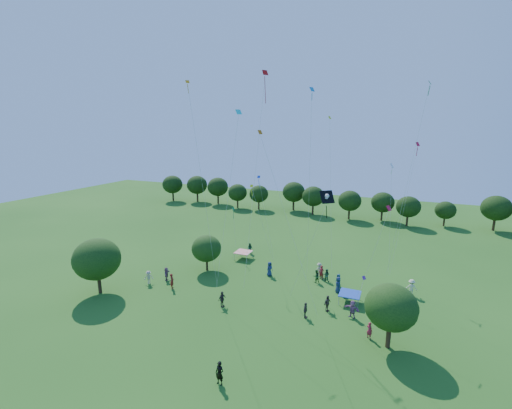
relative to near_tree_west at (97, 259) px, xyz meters
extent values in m
plane|color=#2C631D|center=(17.56, -9.09, -4.13)|extent=(160.00, 160.00, 0.00)
cylinder|color=#422B19|center=(0.00, 0.00, -3.17)|extent=(0.39, 0.39, 1.91)
ellipsoid|color=#1F4212|center=(0.00, 0.00, 0.01)|extent=(5.23, 5.23, 4.71)
cylinder|color=#422B19|center=(8.11, 10.39, -3.42)|extent=(0.29, 0.29, 1.42)
ellipsoid|color=#1F4212|center=(8.11, 10.39, -1.04)|extent=(3.92, 3.92, 3.53)
cylinder|color=#422B19|center=(31.16, 2.18, -3.16)|extent=(0.40, 0.40, 1.95)
ellipsoid|color=#1F4212|center=(31.16, 2.18, -0.32)|extent=(4.39, 4.39, 3.95)
cylinder|color=#422B19|center=(-23.57, 46.17, -3.05)|extent=(0.44, 0.44, 2.15)
ellipsoid|color=#18330E|center=(-23.57, 46.17, 0.22)|extent=(5.17, 5.17, 4.65)
cylinder|color=#422B19|center=(-17.10, 47.81, -3.04)|extent=(0.45, 0.45, 2.17)
ellipsoid|color=#18330E|center=(-17.10, 47.81, 0.26)|extent=(5.22, 5.22, 4.70)
cylinder|color=#422B19|center=(-10.80, 47.47, -3.05)|extent=(0.44, 0.44, 2.15)
ellipsoid|color=#18330E|center=(-10.80, 47.47, 0.22)|extent=(5.17, 5.17, 4.65)
cylinder|color=#422B19|center=(-4.22, 45.19, -3.20)|extent=(0.38, 0.38, 1.87)
ellipsoid|color=#18330E|center=(-4.22, 45.19, -0.36)|extent=(4.48, 4.48, 4.03)
cylinder|color=#422B19|center=(1.00, 45.80, -3.21)|extent=(0.38, 0.38, 1.84)
ellipsoid|color=#18330E|center=(1.00, 45.80, -0.41)|extent=(4.42, 4.42, 3.98)
cylinder|color=#422B19|center=(8.73, 48.20, -3.06)|extent=(0.44, 0.44, 2.14)
ellipsoid|color=#18330E|center=(8.73, 48.20, 0.20)|extent=(5.14, 5.14, 4.63)
cylinder|color=#422B19|center=(13.83, 46.02, -3.12)|extent=(0.42, 0.42, 2.03)
ellipsoid|color=#18330E|center=(13.83, 46.02, -0.04)|extent=(4.86, 4.86, 4.37)
cylinder|color=#422B19|center=(21.80, 44.91, -3.15)|extent=(0.40, 0.40, 1.96)
ellipsoid|color=#18330E|center=(21.80, 44.91, -0.17)|extent=(4.71, 4.71, 4.24)
cylinder|color=#422B19|center=(28.18, 46.44, -3.17)|extent=(0.39, 0.39, 1.91)
ellipsoid|color=#18330E|center=(28.18, 46.44, -0.26)|extent=(4.59, 4.59, 4.13)
cylinder|color=#422B19|center=(32.98, 44.26, -3.19)|extent=(0.39, 0.39, 1.89)
ellipsoid|color=#18330E|center=(32.98, 44.26, -0.31)|extent=(4.54, 4.54, 4.08)
cylinder|color=#422B19|center=(39.64, 46.80, -3.34)|extent=(0.33, 0.33, 1.58)
ellipsoid|color=#18330E|center=(39.64, 46.80, -0.94)|extent=(3.80, 3.80, 3.42)
cylinder|color=#422B19|center=(47.83, 47.04, -3.06)|extent=(0.44, 0.44, 2.13)
ellipsoid|color=#18330E|center=(47.83, 47.04, 0.18)|extent=(5.12, 5.12, 4.61)
cube|color=red|center=(10.84, 16.04, -3.08)|extent=(2.20, 2.20, 0.08)
cylinder|color=#999999|center=(9.84, 15.04, -3.58)|extent=(0.05, 0.05, 1.10)
cylinder|color=#999999|center=(11.84, 15.04, -3.58)|extent=(0.05, 0.05, 1.10)
cylinder|color=#999999|center=(9.84, 17.04, -3.58)|extent=(0.05, 0.05, 1.10)
cylinder|color=#999999|center=(11.84, 17.04, -3.58)|extent=(0.05, 0.05, 1.10)
cube|color=#193FA8|center=(26.99, 8.88, -3.08)|extent=(2.20, 2.20, 0.08)
cylinder|color=#999999|center=(25.99, 7.88, -3.58)|extent=(0.05, 0.05, 1.10)
cylinder|color=#999999|center=(27.99, 7.88, -3.58)|extent=(0.05, 0.05, 1.10)
cylinder|color=#999999|center=(25.99, 9.88, -3.58)|extent=(0.05, 0.05, 1.10)
cylinder|color=#999999|center=(27.99, 9.88, -3.58)|extent=(0.05, 0.05, 1.10)
imported|color=black|center=(19.83, -7.41, -3.21)|extent=(0.73, 0.51, 1.85)
imported|color=navy|center=(16.46, 12.01, -3.19)|extent=(0.83, 1.05, 1.88)
imported|color=maroon|center=(29.55, 2.90, -3.34)|extent=(0.70, 0.64, 1.57)
imported|color=#295223|center=(22.45, 12.40, -3.29)|extent=(0.91, 0.89, 1.67)
imported|color=#BCA996|center=(3.61, 4.12, -3.31)|extent=(1.15, 1.02, 1.64)
imported|color=#473C39|center=(25.09, 6.12, -3.25)|extent=(0.86, 1.13, 1.75)
imported|color=#864E81|center=(27.65, 5.92, -3.23)|extent=(1.78, 1.13, 1.80)
imported|color=navy|center=(25.15, 12.48, -3.37)|extent=(0.84, 0.78, 1.53)
imported|color=maroon|center=(7.07, 4.13, -3.19)|extent=(0.76, 0.83, 1.87)
imported|color=#204C2F|center=(10.90, 18.35, -3.30)|extent=(0.84, 0.48, 1.66)
imported|color=beige|center=(33.20, 13.30, -3.17)|extent=(1.31, 0.69, 1.93)
imported|color=#48403A|center=(23.32, 4.00, -3.31)|extent=(0.45, 0.97, 1.65)
imported|color=#824C6B|center=(5.02, 5.77, -3.29)|extent=(1.08, 1.66, 1.68)
imported|color=#1A2A4C|center=(25.39, 10.79, -3.18)|extent=(0.71, 1.03, 1.90)
imported|color=maroon|center=(22.84, 13.65, -3.25)|extent=(0.75, 0.58, 1.76)
imported|color=#245439|center=(23.54, 13.27, -3.33)|extent=(0.79, 0.43, 1.59)
imported|color=#A5A384|center=(22.33, 14.61, -3.27)|extent=(1.20, 1.09, 1.72)
imported|color=#362D2B|center=(14.57, 2.68, -3.26)|extent=(0.72, 1.11, 1.74)
cube|color=black|center=(25.26, 2.49, 8.70)|extent=(1.34, 1.27, 1.03)
cube|color=black|center=(25.26, 2.54, 7.35)|extent=(0.08, 0.27, 1.18)
sphere|color=white|center=(25.26, 2.43, 8.80)|extent=(0.38, 0.38, 0.38)
cylinder|color=white|center=(25.26, 2.43, 8.52)|extent=(0.27, 0.52, 0.34)
cylinder|color=white|center=(25.26, 2.43, 8.52)|extent=(0.27, 0.52, 0.34)
cylinder|color=beige|center=(23.28, 3.78, 2.68)|extent=(3.97, 2.60, 11.03)
cube|color=red|center=(15.64, 12.14, 20.77)|extent=(0.68, 0.75, 0.59)
cube|color=red|center=(15.64, 12.19, 18.85)|extent=(0.15, 0.64, 2.94)
cylinder|color=beige|center=(15.79, 8.67, 8.83)|extent=(0.32, 6.94, 23.32)
cube|color=red|center=(30.22, 7.14, 7.15)|extent=(0.55, 0.66, 0.47)
cylinder|color=beige|center=(29.01, 6.24, 2.04)|extent=(2.43, 1.84, 9.75)
cube|color=orange|center=(11.29, 2.78, 18.89)|extent=(0.42, 0.43, 0.29)
cube|color=orange|center=(11.29, 2.83, 18.24)|extent=(0.07, 0.20, 0.84)
cylinder|color=beige|center=(12.19, 3.55, 7.96)|extent=(1.83, 1.57, 21.57)
cube|color=yellow|center=(13.96, 11.99, 7.48)|extent=(0.38, 0.25, 0.32)
cube|color=yellow|center=(13.96, 12.04, 6.70)|extent=(0.19, 0.24, 1.11)
cylinder|color=beige|center=(14.94, 13.27, 2.25)|extent=(1.97, 2.58, 10.17)
cube|color=#178033|center=(8.74, 17.15, 2.96)|extent=(0.32, 0.50, 0.41)
cube|color=#178033|center=(8.74, 17.20, 2.02)|extent=(0.22, 0.26, 1.27)
cylinder|color=beige|center=(9.02, 16.95, -0.03)|extent=(0.58, 0.43, 5.60)
cube|color=blue|center=(14.69, 12.58, 8.59)|extent=(0.35, 0.23, 0.29)
cube|color=blue|center=(14.69, 12.63, 7.79)|extent=(0.21, 0.24, 1.15)
cylinder|color=beige|center=(15.36, 13.64, 2.81)|extent=(1.36, 2.15, 11.28)
cube|color=#69199A|center=(28.46, 6.92, -0.13)|extent=(0.41, 0.43, 0.33)
cylinder|color=beige|center=(28.21, 6.27, -1.56)|extent=(0.52, 1.32, 2.55)
cube|color=white|center=(29.92, 18.36, 10.04)|extent=(0.51, 0.71, 0.55)
cube|color=white|center=(29.92, 18.41, 9.30)|extent=(0.13, 0.17, 0.67)
cylinder|color=beige|center=(30.29, 16.87, 3.47)|extent=(0.76, 3.02, 12.61)
cube|color=#0ED4D2|center=(14.36, 7.67, 16.22)|extent=(0.67, 0.76, 0.52)
cylinder|color=beige|center=(13.72, 5.92, 6.56)|extent=(1.30, 3.53, 18.79)
cube|color=red|center=(32.56, 18.97, 12.67)|extent=(0.57, 0.64, 0.49)
cube|color=red|center=(32.56, 19.02, 11.76)|extent=(0.10, 0.25, 1.08)
cylinder|color=beige|center=(31.67, 17.03, 4.80)|extent=(1.81, 3.90, 15.27)
cube|color=orange|center=(19.73, 0.64, 14.19)|extent=(0.35, 0.45, 0.35)
cylinder|color=beige|center=(22.27, 1.70, 5.60)|extent=(5.09, 2.15, 16.86)
cube|color=yellow|center=(21.80, 19.77, 15.89)|extent=(0.43, 0.52, 0.37)
cylinder|color=beige|center=(22.90, 16.96, 6.43)|extent=(2.22, 5.64, 18.54)
cube|color=#17802B|center=(32.83, 12.17, 18.84)|extent=(0.37, 0.50, 0.37)
cube|color=#17802B|center=(32.83, 12.22, 18.09)|extent=(0.16, 0.21, 0.92)
cylinder|color=beige|center=(31.62, 13.67, 7.91)|extent=(2.43, 3.04, 21.49)
cube|color=#1385C4|center=(22.09, 8.57, 18.31)|extent=(0.52, 0.61, 0.44)
cube|color=#1385C4|center=(22.09, 8.62, 17.61)|extent=(0.11, 0.18, 0.73)
cylinder|color=beige|center=(21.90, 9.59, 7.63)|extent=(0.40, 2.06, 20.93)
camera|label=1|loc=(30.86, -26.59, 14.48)|focal=24.00mm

